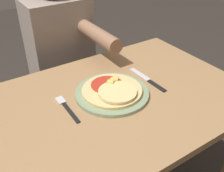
{
  "coord_description": "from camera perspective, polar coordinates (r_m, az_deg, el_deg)",
  "views": [
    {
      "loc": [
        -0.43,
        -0.68,
        1.37
      ],
      "look_at": [
        0.03,
        0.02,
        0.81
      ],
      "focal_mm": 42.0,
      "sensor_mm": 36.0,
      "label": 1
    }
  ],
  "objects": [
    {
      "name": "pizza",
      "position": [
        1.01,
        0.21,
        -0.87
      ],
      "size": [
        0.24,
        0.24,
        0.04
      ],
      "color": "#DBBC7A",
      "rests_on": "plate"
    },
    {
      "name": "dining_table",
      "position": [
        1.09,
        -0.45,
        -8.84
      ],
      "size": [
        1.09,
        0.71,
        0.77
      ],
      "color": "#9E754C",
      "rests_on": "ground_plane"
    },
    {
      "name": "plate",
      "position": [
        1.02,
        0.0,
        -1.54
      ],
      "size": [
        0.29,
        0.29,
        0.01
      ],
      "color": "gray",
      "rests_on": "dining_table"
    },
    {
      "name": "knife",
      "position": [
        1.12,
        7.83,
        1.36
      ],
      "size": [
        0.03,
        0.22,
        0.0
      ],
      "color": "black",
      "rests_on": "dining_table"
    },
    {
      "name": "person_diner",
      "position": [
        1.51,
        -10.8,
        6.19
      ],
      "size": [
        0.33,
        0.52,
        1.18
      ],
      "color": "#2D2D38",
      "rests_on": "ground_plane"
    },
    {
      "name": "fork",
      "position": [
        0.97,
        -9.9,
        -4.58
      ],
      "size": [
        0.03,
        0.18,
        0.0
      ],
      "color": "black",
      "rests_on": "dining_table"
    }
  ]
}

